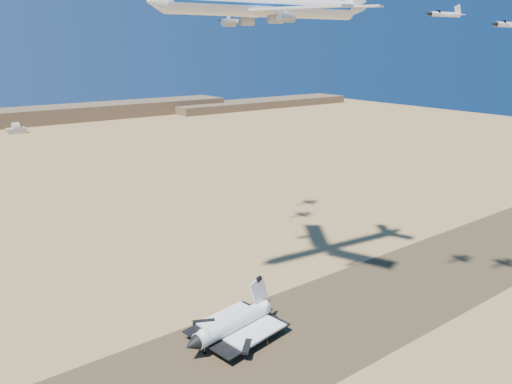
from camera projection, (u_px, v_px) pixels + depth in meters
ground at (242, 359)px, 148.00m from camera, size 1200.00×1200.00×0.00m
runway at (242, 359)px, 147.99m from camera, size 600.00×50.00×0.06m
ridgeline at (29, 119)px, 588.33m from camera, size 960.00×90.00×18.00m
shuttle at (233, 325)px, 156.93m from camera, size 35.92×25.62×17.65m
carrier_747 at (259, 6)px, 158.39m from camera, size 81.68×62.71×20.29m
crew_a at (267, 342)px, 154.48m from camera, size 0.62×0.78×1.85m
crew_b at (257, 341)px, 155.42m from camera, size 0.68×0.89×1.62m
crew_c at (267, 337)px, 157.67m from camera, size 1.03×0.95×1.60m
chase_jet_a at (445, 14)px, 147.90m from camera, size 15.09×8.37×3.77m
chase_jet_b at (509, 24)px, 145.40m from camera, size 16.37×8.83×4.08m
chase_jet_d at (236, 21)px, 204.53m from camera, size 16.22×8.58×4.04m
chase_jet_e at (245, 6)px, 221.15m from camera, size 16.07×8.47×4.00m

